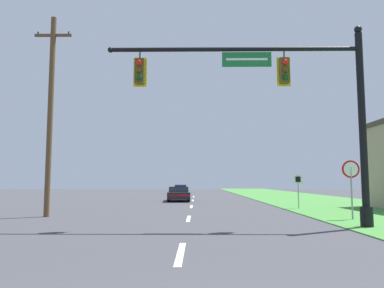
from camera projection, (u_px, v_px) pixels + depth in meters
name	position (u px, v px, depth m)	size (l,w,h in m)	color
grass_verge_right	(314.00, 200.00, 32.22)	(10.00, 110.00, 0.04)	#428438
road_center_line	(191.00, 207.00, 24.40)	(0.16, 34.80, 0.01)	silver
signal_mast	(297.00, 103.00, 13.70)	(9.59, 0.47, 7.39)	black
car_ahead	(179.00, 194.00, 31.45)	(2.05, 4.64, 1.19)	black
far_car	(181.00, 189.00, 52.51)	(1.82, 4.25, 1.19)	black
stop_sign	(351.00, 176.00, 16.06)	(0.76, 0.07, 2.50)	gray
route_sign_post	(298.00, 183.00, 22.50)	(0.55, 0.06, 2.03)	gray
utility_pole_near	(50.00, 111.00, 17.89)	(1.80, 0.26, 9.65)	brown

